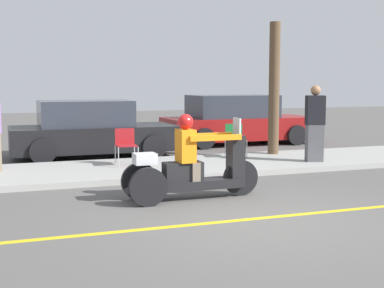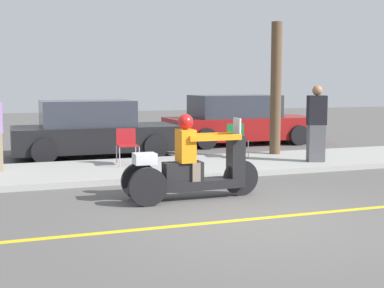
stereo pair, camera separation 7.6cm
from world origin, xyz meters
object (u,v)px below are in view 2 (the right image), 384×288
Objects in this scene: parked_car_lot_right at (93,130)px; tree_trunk at (276,89)px; spectator_mid_group at (316,125)px; folding_chair_set_back at (127,143)px; parked_car_lot_center at (239,121)px; folding_chair_curbside at (236,137)px; motorcycle_trike at (191,169)px.

tree_trunk is (4.45, -1.88, 1.11)m from parked_car_lot_right.
folding_chair_set_back is (-4.31, 0.99, -0.36)m from spectator_mid_group.
folding_chair_set_back is at bearing -139.31° from parked_car_lot_center.
folding_chair_curbside and folding_chair_set_back have the same top height.
parked_car_lot_right is (-4.68, 3.46, -0.27)m from spectator_mid_group.
parked_car_lot_center is (0.24, 4.90, -0.24)m from spectator_mid_group.
folding_chair_curbside is at bearing 135.12° from spectator_mid_group.
motorcycle_trike reaches higher than folding_chair_curbside.
spectator_mid_group is 2.03m from folding_chair_curbside.
tree_trunk reaches higher than parked_car_lot_right.
spectator_mid_group is at bearing -36.50° from parked_car_lot_right.
folding_chair_set_back is at bearing -171.88° from folding_chair_curbside.
spectator_mid_group is 2.18× the size of folding_chair_curbside.
spectator_mid_group is at bearing -92.80° from parked_car_lot_center.
tree_trunk reaches higher than spectator_mid_group.
spectator_mid_group reaches higher than parked_car_lot_right.
folding_chair_set_back is 4.28m from tree_trunk.
parked_car_lot_center is (4.55, 3.91, 0.12)m from folding_chair_set_back.
motorcycle_trike is 4.55m from folding_chair_curbside.
tree_trunk is (-0.23, 1.58, 0.84)m from spectator_mid_group.
spectator_mid_group reaches higher than folding_chair_curbside.
tree_trunk is at bearing 98.39° from spectator_mid_group.
folding_chair_set_back is at bearing 166.99° from spectator_mid_group.
parked_car_lot_right is (-0.37, 2.47, 0.08)m from folding_chair_set_back.
folding_chair_set_back is 0.17× the size of parked_car_lot_center.
folding_chair_set_back is 6.00m from parked_car_lot_center.
tree_trunk reaches higher than folding_chair_curbside.
folding_chair_set_back is (-0.36, 3.37, 0.10)m from motorcycle_trike.
folding_chair_curbside is 0.24× the size of tree_trunk.
tree_trunk reaches higher than parked_car_lot_center.
folding_chair_curbside is at bearing 8.12° from folding_chair_set_back.
tree_trunk reaches higher than folding_chair_set_back.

